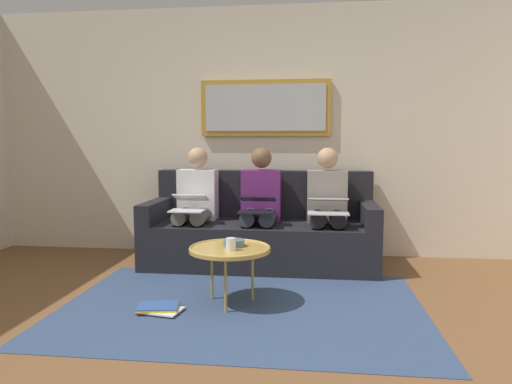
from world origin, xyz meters
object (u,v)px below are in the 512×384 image
object	(u,v)px
framed_mirror	(265,108)
couch	(261,232)
coffee_table	(230,250)
person_right	(196,202)
person_left	(327,204)
magazine_stack	(159,308)
person_middle	(260,203)
laptop_black	(257,205)
cup	(231,244)
bowl	(234,243)
laptop_white	(189,203)
laptop_silver	(328,205)

from	to	relation	value
framed_mirror	couch	bearing A→B (deg)	90.00
coffee_table	person_right	size ratio (longest dim) A/B	0.52
coffee_table	person_left	size ratio (longest dim) A/B	0.52
magazine_stack	person_middle	bearing A→B (deg)	-112.43
framed_mirror	laptop_black	bearing A→B (deg)	90.00
cup	person_middle	bearing A→B (deg)	-93.44
person_right	framed_mirror	bearing A→B (deg)	-144.47
couch	magazine_stack	bearing A→B (deg)	68.54
person_middle	person_right	distance (m)	0.64
bowl	person_right	xyz separation A→B (m)	(0.57, -1.10, 0.16)
framed_mirror	laptop_black	xyz separation A→B (m)	(0.00, 0.70, -0.93)
person_middle	laptop_black	world-z (taller)	person_middle
laptop_black	person_right	bearing A→B (deg)	-21.12
laptop_black	laptop_white	xyz separation A→B (m)	(0.64, -0.01, 0.00)
coffee_table	magazine_stack	bearing A→B (deg)	24.83
laptop_black	person_right	distance (m)	0.69
bowl	laptop_silver	bearing A→B (deg)	-130.17
framed_mirror	person_middle	distance (m)	1.05
coffee_table	bowl	xyz separation A→B (m)	(-0.02, -0.05, 0.04)
laptop_white	person_middle	bearing A→B (deg)	-159.51
laptop_black	laptop_white	world-z (taller)	laptop_white
laptop_silver	person_right	distance (m)	1.30
person_middle	laptop_black	distance (m)	0.25
cup	magazine_stack	size ratio (longest dim) A/B	0.27
bowl	person_right	size ratio (longest dim) A/B	0.14
couch	laptop_white	bearing A→B (deg)	25.69
person_middle	magazine_stack	world-z (taller)	person_middle
laptop_silver	person_middle	size ratio (longest dim) A/B	0.32
person_left	laptop_white	world-z (taller)	person_left
framed_mirror	person_right	size ratio (longest dim) A/B	1.19
framed_mirror	magazine_stack	xyz separation A→B (m)	(0.56, 1.82, -1.53)
framed_mirror	laptop_silver	world-z (taller)	framed_mirror
couch	laptop_white	world-z (taller)	couch
person_left	bowl	bearing A→B (deg)	56.93
bowl	magazine_stack	world-z (taller)	bowl
framed_mirror	person_right	world-z (taller)	framed_mirror
person_right	laptop_white	world-z (taller)	person_right
framed_mirror	coffee_table	world-z (taller)	framed_mirror
person_middle	person_left	bearing A→B (deg)	180.00
bowl	framed_mirror	bearing A→B (deg)	-92.75
couch	person_left	xyz separation A→B (m)	(-0.64, 0.07, 0.30)
coffee_table	laptop_white	distance (m)	1.08
cup	coffee_table	bearing A→B (deg)	-75.33
laptop_white	framed_mirror	bearing A→B (deg)	-132.59
person_left	framed_mirror	bearing A→B (deg)	-35.53
framed_mirror	laptop_black	size ratio (longest dim) A/B	4.13
bowl	laptop_white	distance (m)	1.04
couch	person_right	bearing A→B (deg)	6.13
laptop_silver	magazine_stack	xyz separation A→B (m)	(1.20, 1.11, -0.60)
person_left	laptop_silver	world-z (taller)	person_left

